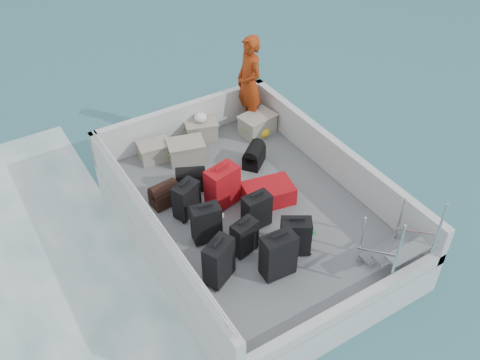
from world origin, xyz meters
The scene contains 23 objects.
ground centered at (0.00, 0.00, 0.00)m, with size 160.00×160.00×0.00m, color #174753.
ferry_hull centered at (0.00, 0.00, 0.30)m, with size 3.60×5.00×0.60m, color silver.
deck centered at (0.00, 0.00, 0.61)m, with size 3.30×4.70×0.02m, color slate.
deck_fittings centered at (0.35, -0.32, 0.99)m, with size 3.60×5.00×0.90m.
suitcase_0 centered at (-1.18, -1.01, 0.98)m, with size 0.46×0.26×0.71m, color black.
suitcase_1 centered at (-0.95, -0.23, 0.95)m, with size 0.44×0.25×0.65m, color black.
suitcase_2 centered at (-0.95, 0.43, 0.93)m, with size 0.43×0.26×0.62m, color black.
suitcase_3 centered at (-0.41, -1.36, 0.99)m, with size 0.48×0.28×0.74m, color black.
suitcase_4 centered at (-0.59, -0.74, 0.91)m, with size 0.39×0.23×0.58m, color black.
suitcase_5 centered at (-0.33, 0.35, 0.99)m, with size 0.53×0.32×0.73m, color #B50D1C.
suitcase_6 centered at (0.05, -1.14, 0.93)m, with size 0.45×0.27×0.62m, color black.
suitcase_7 centered at (-0.14, -0.38, 0.93)m, with size 0.44×0.25×0.61m, color black.
suitcase_8 centered at (0.35, 0.02, 0.78)m, with size 0.53×0.81×0.32m, color #B50D1C.
duffel_0 centered at (-1.15, 0.86, 0.78)m, with size 0.46×0.30×0.32m, color black, non-canonical shape.
duffel_1 centered at (-0.59, 0.99, 0.78)m, with size 0.50×0.30×0.32m, color black, non-canonical shape.
duffel_2 centered at (0.69, 0.97, 0.78)m, with size 0.48×0.30×0.32m, color black, non-canonical shape.
crate_0 centered at (-0.78, 2.05, 0.78)m, with size 0.54×0.37×0.33m, color gray.
crate_1 centered at (-0.30, 1.72, 0.81)m, with size 0.62×0.43×0.37m, color gray.
crate_2 centered at (0.27, 2.20, 0.79)m, with size 0.58×0.40×0.35m, color gray.
crate_3 centered at (1.27, 1.77, 0.81)m, with size 0.64×0.44×0.38m, color gray.
yellow_bag centered at (1.30, 1.62, 0.73)m, with size 0.28×0.26×0.22m, color yellow.
white_bag centered at (0.27, 2.20, 1.06)m, with size 0.24×0.24×0.18m, color white.
passenger centered at (1.30, 2.12, 1.56)m, with size 0.69×0.45×1.87m, color #D44513.
Camera 1 is at (-3.54, -5.43, 6.64)m, focal length 40.00 mm.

